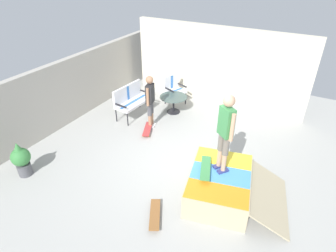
% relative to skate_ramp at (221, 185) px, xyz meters
% --- Properties ---
extents(ground_plane, '(12.00, 12.00, 0.10)m').
position_rel_skate_ramp_xyz_m(ground_plane, '(0.53, 1.30, -0.36)').
color(ground_plane, '#A8A8A3').
extents(back_wall_cinderblock, '(9.00, 0.20, 1.95)m').
position_rel_skate_ramp_xyz_m(back_wall_cinderblock, '(0.53, 5.30, 0.67)').
color(back_wall_cinderblock, '#ADA89E').
rests_on(back_wall_cinderblock, ground_plane).
extents(house_facade, '(0.23, 6.00, 2.62)m').
position_rel_skate_ramp_xyz_m(house_facade, '(4.33, 1.79, 1.01)').
color(house_facade, beige).
rests_on(house_facade, ground_plane).
extents(skate_ramp, '(2.11, 2.39, 0.61)m').
position_rel_skate_ramp_xyz_m(skate_ramp, '(0.00, 0.00, 0.00)').
color(skate_ramp, tan).
rests_on(skate_ramp, ground_plane).
extents(patio_bench, '(1.29, 0.66, 1.02)m').
position_rel_skate_ramp_xyz_m(patio_bench, '(2.04, 3.81, 0.31)').
color(patio_bench, black).
rests_on(patio_bench, ground_plane).
extents(patio_chair_near_house, '(0.78, 0.74, 1.02)m').
position_rel_skate_ramp_xyz_m(patio_chair_near_house, '(3.48, 3.02, 0.31)').
color(patio_chair_near_house, black).
rests_on(patio_chair_near_house, ground_plane).
extents(patio_table, '(0.90, 0.90, 0.57)m').
position_rel_skate_ramp_xyz_m(patio_table, '(2.88, 2.69, 0.10)').
color(patio_table, black).
rests_on(patio_table, ground_plane).
extents(person_watching, '(0.47, 0.30, 1.64)m').
position_rel_skate_ramp_xyz_m(person_watching, '(1.74, 2.87, 0.64)').
color(person_watching, silver).
rests_on(person_watching, ground_plane).
extents(person_skater, '(0.36, 0.40, 1.76)m').
position_rel_skate_ramp_xyz_m(person_skater, '(0.14, 0.09, 1.34)').
color(person_skater, navy).
rests_on(person_skater, skate_ramp).
extents(skateboard_by_bench, '(0.81, 0.50, 0.10)m').
position_rel_skate_ramp_xyz_m(skateboard_by_bench, '(1.43, 2.80, -0.22)').
color(skateboard_by_bench, '#B23838').
rests_on(skateboard_by_bench, ground_plane).
extents(skateboard_spare, '(0.80, 0.56, 0.10)m').
position_rel_skate_ramp_xyz_m(skateboard_spare, '(-1.21, 0.93, -0.22)').
color(skateboard_spare, brown).
rests_on(skateboard_spare, ground_plane).
extents(skateboard_on_ramp, '(0.82, 0.45, 0.10)m').
position_rel_skate_ramp_xyz_m(skateboard_on_ramp, '(-0.08, 0.35, 0.39)').
color(skateboard_on_ramp, '#3F8C4C').
rests_on(skateboard_on_ramp, skate_ramp).
extents(potted_plant, '(0.44, 0.44, 0.92)m').
position_rel_skate_ramp_xyz_m(potted_plant, '(-1.60, 4.35, 0.16)').
color(potted_plant, '#515156').
rests_on(potted_plant, ground_plane).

